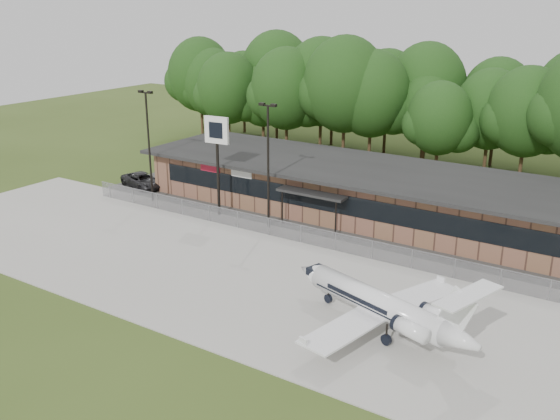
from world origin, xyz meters
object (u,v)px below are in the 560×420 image
Objects in this scene: suv at (143,180)px; pole_sign at (217,141)px; terminal at (364,190)px; business_jet at (383,307)px.

pole_sign is (11.63, -2.51, 5.88)m from suv.
terminal is 4.74× the size of pole_sign.
suv is 13.27m from pole_sign.
pole_sign reaches higher than terminal.
suv is at bearing 163.32° from pole_sign.
terminal reaches higher than suv.
terminal is 22.53m from suv.
terminal is 20.51m from business_jet.
suv is at bearing 174.31° from business_jet.
suv is (-31.84, 13.36, -0.85)m from business_jet.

